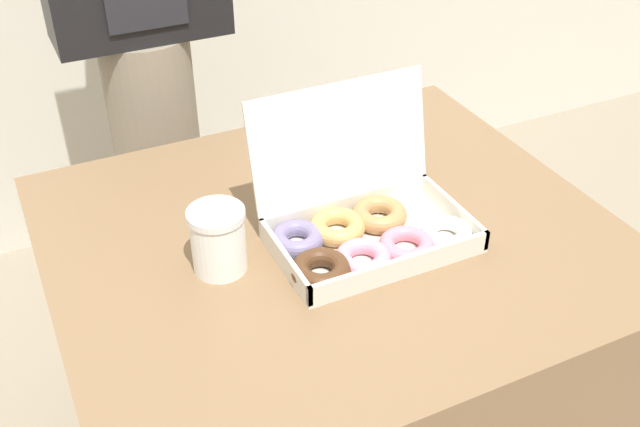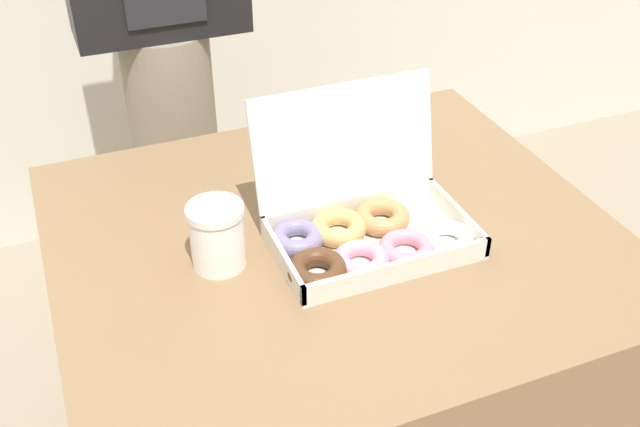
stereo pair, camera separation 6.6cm
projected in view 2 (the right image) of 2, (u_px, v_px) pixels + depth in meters
table at (332, 379)px, 1.53m from camera, size 0.97×0.84×0.75m
donut_box at (362, 227)px, 1.26m from camera, size 0.35×0.26×0.24m
coffee_cup at (217, 236)px, 1.21m from camera, size 0.09×0.09×0.11m
person_customer at (159, 8)px, 1.70m from camera, size 0.39×0.22×1.69m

